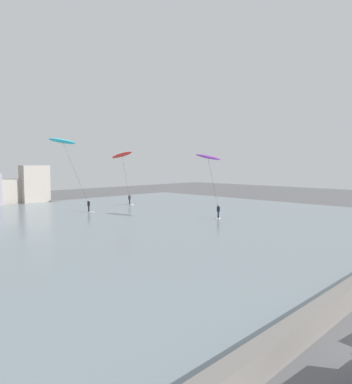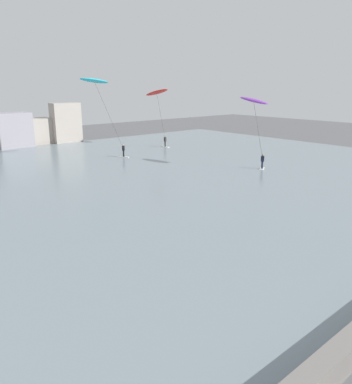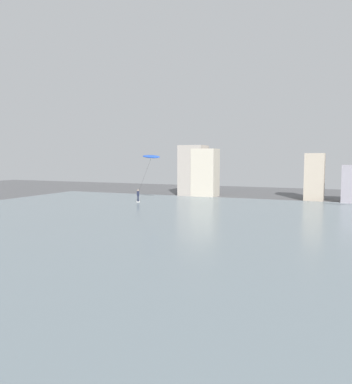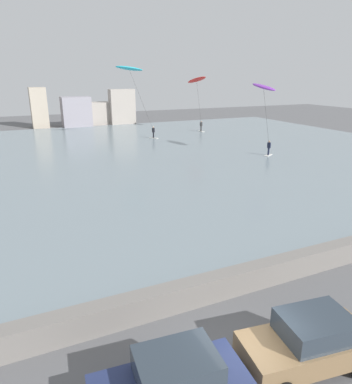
{
  "view_description": "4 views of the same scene",
  "coord_description": "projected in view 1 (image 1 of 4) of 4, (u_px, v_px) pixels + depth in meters",
  "views": [
    {
      "loc": [
        -13.99,
        -2.24,
        6.67
      ],
      "look_at": [
        0.97,
        12.34,
        4.98
      ],
      "focal_mm": 33.91,
      "sensor_mm": 36.0,
      "label": 1
    },
    {
      "loc": [
        -13.92,
        -0.84,
        8.95
      ],
      "look_at": [
        1.83,
        17.36,
        2.14
      ],
      "focal_mm": 35.47,
      "sensor_mm": 36.0,
      "label": 2
    },
    {
      "loc": [
        2.18,
        -0.05,
        6.1
      ],
      "look_at": [
        -2.25,
        10.34,
        5.09
      ],
      "focal_mm": 36.43,
      "sensor_mm": 36.0,
      "label": 3
    },
    {
      "loc": [
        -5.42,
        -6.9,
        8.5
      ],
      "look_at": [
        2.05,
        9.52,
        2.52
      ],
      "focal_mm": 32.86,
      "sensor_mm": 36.0,
      "label": 4
    }
  ],
  "objects": [
    {
      "name": "water_bay",
      "position": [
        29.0,
        235.0,
        33.07
      ],
      "size": [
        84.0,
        52.0,
        0.1
      ],
      "primitive_type": "cube",
      "color": "gray",
      "rests_on": "ground"
    },
    {
      "name": "kitesurfer_purple",
      "position": [
        209.0,
        161.0,
        42.98
      ],
      "size": [
        1.59,
        3.85,
        7.75
      ],
      "color": "silver",
      "rests_on": "water_bay"
    },
    {
      "name": "seawall_barrier",
      "position": [
        318.0,
        317.0,
        14.45
      ],
      "size": [
        60.0,
        0.7,
        1.03
      ],
      "primitive_type": "cube",
      "color": "slate",
      "rests_on": "ground"
    },
    {
      "name": "kitesurfer_red",
      "position": [
        122.0,
        158.0,
        57.53
      ],
      "size": [
        2.3,
        4.64,
        8.55
      ],
      "color": "silver",
      "rests_on": "water_bay"
    },
    {
      "name": "kitesurfer_cyan",
      "position": [
        64.0,
        146.0,
        46.87
      ],
      "size": [
        5.23,
        3.1,
        9.87
      ],
      "color": "silver",
      "rests_on": "water_bay"
    }
  ]
}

